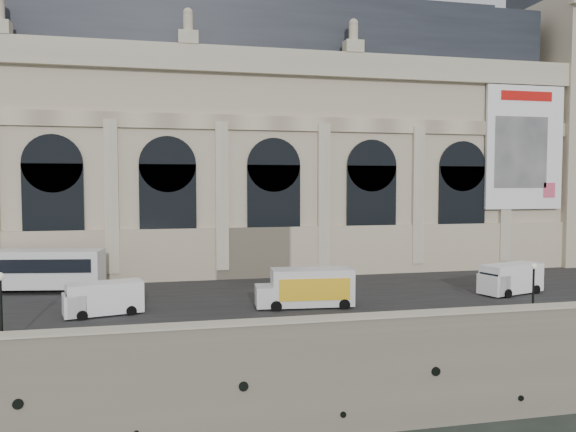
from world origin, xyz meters
name	(u,v)px	position (x,y,z in m)	size (l,w,h in m)	color
ground	(405,431)	(0.00, 0.00, 0.00)	(260.00, 260.00, 0.00)	black
quay	(286,283)	(0.00, 35.00, 3.00)	(160.00, 70.00, 6.00)	#786F5C
street	(337,291)	(0.00, 14.00, 6.03)	(160.00, 24.00, 0.06)	#2D2D2D
parapet	(402,323)	(0.00, 0.60, 6.62)	(160.00, 1.40, 1.21)	#786F5C
museum	(241,143)	(-5.98, 30.86, 19.72)	(69.00, 18.70, 29.10)	#BBAD90
clock_pavilion	(573,115)	(34.00, 27.93, 23.42)	(13.00, 14.72, 36.70)	#BBAD90
bus_left	(28,269)	(-25.64, 19.00, 8.04)	(12.57, 4.53, 3.63)	silver
van_b	(100,299)	(-18.79, 9.15, 7.20)	(5.59, 3.18, 2.35)	white
van_c	(509,279)	(13.51, 9.73, 7.29)	(6.07, 3.73, 2.53)	white
box_truck	(307,288)	(-4.07, 8.61, 7.46)	(7.38, 3.07, 2.91)	silver
lamp_left	(1,312)	(-23.14, 1.64, 8.18)	(0.45, 0.45, 4.39)	black
lamp_right	(533,292)	(10.00, 1.74, 7.92)	(0.39, 0.39, 3.85)	black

